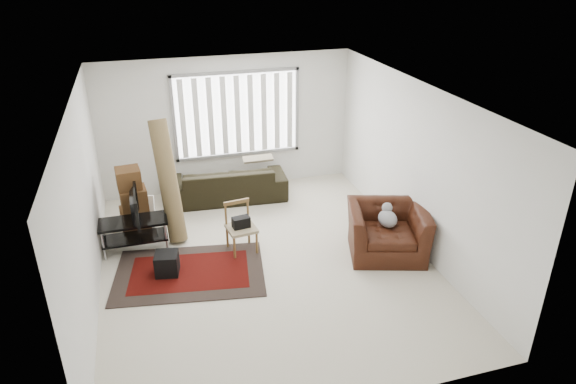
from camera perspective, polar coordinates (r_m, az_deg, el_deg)
name	(u,v)px	position (r m, az deg, el deg)	size (l,w,h in m)	color
room	(257,147)	(7.88, -3.41, 5.00)	(6.00, 6.02, 2.71)	beige
persian_rug	(190,272)	(8.11, -10.85, -8.76)	(2.45, 1.83, 0.02)	black
tv_stand	(134,229)	(8.72, -16.74, -3.91)	(1.08, 0.48, 0.54)	black
tv	(131,207)	(8.54, -17.07, -1.57)	(0.87, 0.11, 0.50)	black
subwoofer	(167,263)	(8.06, -13.30, -7.73)	(0.34, 0.34, 0.34)	black
moving_boxes	(133,203)	(9.21, -16.81, -1.16)	(0.52, 0.49, 1.18)	#55361A
white_flatpack	(140,214)	(9.32, -16.10, -2.35)	(0.50, 0.07, 0.64)	silver
rolled_rug	(168,181)	(8.71, -13.18, 1.19)	(0.31, 0.31, 2.04)	brown
sofa	(227,178)	(10.11, -6.75, 1.53)	(2.27, 0.98, 0.87)	black
side_chair	(241,225)	(8.33, -5.26, -3.72)	(0.50, 0.50, 0.84)	#8B7B5B
armchair	(387,228)	(8.38, 10.99, -3.92)	(1.50, 1.39, 0.92)	#37160B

